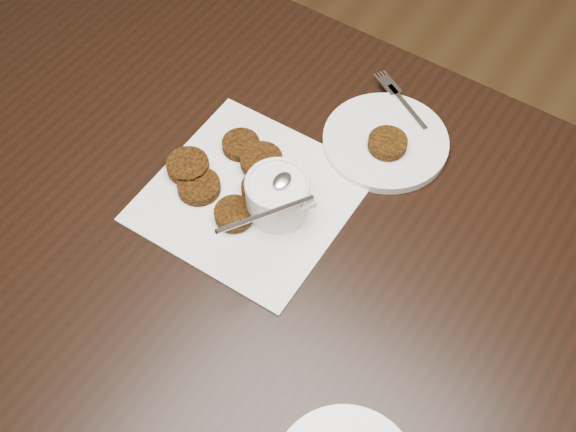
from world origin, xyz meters
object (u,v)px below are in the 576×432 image
(table, at_px, (271,344))
(plate_with_patty, at_px, (386,138))
(sauce_ramekin, at_px, (277,182))
(napkin, at_px, (251,196))

(table, xyz_separation_m, plate_with_patty, (0.05, 0.27, 0.39))
(table, bearing_deg, sauce_ramekin, 107.92)
(table, distance_m, napkin, 0.39)
(napkin, height_order, plate_with_patty, plate_with_patty)
(table, distance_m, plate_with_patty, 0.48)
(napkin, xyz_separation_m, sauce_ramekin, (0.05, 0.00, 0.07))
(table, distance_m, sauce_ramekin, 0.45)
(napkin, distance_m, plate_with_patty, 0.25)
(sauce_ramekin, distance_m, plate_with_patty, 0.23)
(table, xyz_separation_m, napkin, (-0.07, 0.05, 0.38))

